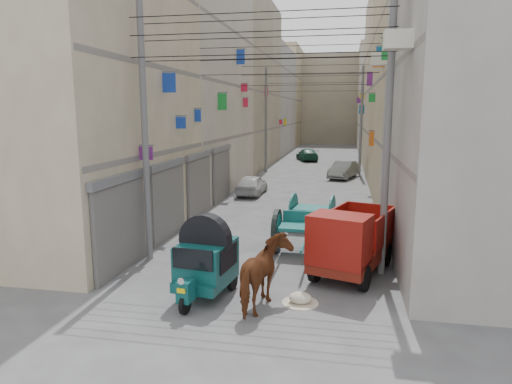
% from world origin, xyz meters
% --- Properties ---
extents(ground, '(140.00, 140.00, 0.00)m').
position_xyz_m(ground, '(0.00, 0.00, 0.00)').
color(ground, '#49494C').
rests_on(ground, ground).
extents(building_row_left, '(8.00, 62.00, 14.00)m').
position_xyz_m(building_row_left, '(-8.00, 34.13, 6.46)').
color(building_row_left, '#C9B498').
rests_on(building_row_left, ground).
extents(building_row_right, '(8.00, 62.00, 14.00)m').
position_xyz_m(building_row_right, '(8.00, 34.13, 6.46)').
color(building_row_right, '#A39E98').
rests_on(building_row_right, ground).
extents(end_cap_building, '(22.00, 10.00, 13.00)m').
position_xyz_m(end_cap_building, '(0.00, 66.00, 6.50)').
color(end_cap_building, tan).
rests_on(end_cap_building, ground).
extents(shutters_left, '(0.18, 14.40, 2.88)m').
position_xyz_m(shutters_left, '(-3.92, 10.38, 1.49)').
color(shutters_left, '#4F4E54').
rests_on(shutters_left, ground).
extents(signboards, '(8.22, 40.52, 5.67)m').
position_xyz_m(signboards, '(-0.01, 21.66, 3.43)').
color(signboards, gold).
rests_on(signboards, ground).
extents(ac_units, '(0.70, 6.55, 3.35)m').
position_xyz_m(ac_units, '(3.65, 7.67, 7.43)').
color(ac_units, beige).
rests_on(ac_units, ground).
extents(utility_poles, '(7.40, 22.20, 8.00)m').
position_xyz_m(utility_poles, '(0.00, 17.00, 4.00)').
color(utility_poles, '#5F5E61').
rests_on(utility_poles, ground).
extents(overhead_cables, '(7.40, 22.52, 1.12)m').
position_xyz_m(overhead_cables, '(0.00, 14.40, 6.77)').
color(overhead_cables, black).
rests_on(overhead_cables, ground).
extents(auto_rickshaw, '(1.52, 2.38, 1.63)m').
position_xyz_m(auto_rickshaw, '(-0.94, 3.49, 0.96)').
color(auto_rickshaw, black).
rests_on(auto_rickshaw, ground).
extents(tonga_cart, '(1.60, 3.28, 1.47)m').
position_xyz_m(tonga_cart, '(0.98, 7.44, 0.77)').
color(tonga_cart, black).
rests_on(tonga_cart, ground).
extents(mini_truck, '(2.61, 3.85, 1.99)m').
position_xyz_m(mini_truck, '(2.64, 5.48, 0.95)').
color(mini_truck, black).
rests_on(mini_truck, ground).
extents(second_cart, '(1.81, 1.64, 1.44)m').
position_xyz_m(second_cart, '(1.27, 10.65, 0.77)').
color(second_cart, '#16615E').
rests_on(second_cart, ground).
extents(feed_sack, '(0.57, 0.45, 0.28)m').
position_xyz_m(feed_sack, '(1.49, 3.43, 0.14)').
color(feed_sack, '#BFB29E').
rests_on(feed_sack, ground).
extents(horse, '(1.19, 2.13, 1.71)m').
position_xyz_m(horse, '(0.68, 3.00, 0.85)').
color(horse, maroon).
rests_on(horse, ground).
extents(distant_car_white, '(1.43, 3.40, 1.15)m').
position_xyz_m(distant_car_white, '(-2.68, 17.97, 0.57)').
color(distant_car_white, '#BBBBBB').
rests_on(distant_car_white, ground).
extents(distant_car_grey, '(2.27, 3.92, 1.22)m').
position_xyz_m(distant_car_grey, '(2.41, 25.58, 0.61)').
color(distant_car_grey, slate).
rests_on(distant_car_grey, ground).
extents(distant_car_green, '(2.65, 4.25, 1.15)m').
position_xyz_m(distant_car_green, '(-1.11, 37.25, 0.57)').
color(distant_car_green, '#1B4F3C').
rests_on(distant_car_green, ground).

